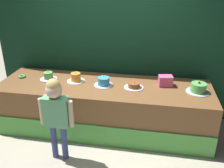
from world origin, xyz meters
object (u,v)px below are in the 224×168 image
cake_far_left (48,76)px  cake_right (134,86)px  donut (22,76)px  child_figure (56,109)px  cake_far_right (198,88)px  cake_left (76,78)px  pink_box (165,81)px  cake_center (104,82)px

cake_far_left → cake_right: bearing=-3.5°
cake_far_left → cake_right: cake_far_left is taller
donut → cake_far_left: 0.48m
child_figure → cake_far_right: (1.88, 0.87, 0.06)m
donut → cake_far_right: bearing=-1.4°
cake_left → pink_box: bearing=3.3°
cake_right → pink_box: bearing=19.1°
cake_far_right → cake_left: bearing=177.9°
child_figure → cake_far_right: 2.07m
cake_right → cake_left: bearing=175.1°
child_figure → cake_left: (-0.03, 0.93, 0.05)m
cake_far_right → donut: bearing=178.6°
child_figure → cake_left: child_figure is taller
pink_box → donut: 2.38m
cake_right → cake_far_right: cake_far_right is taller
pink_box → cake_far_right: bearing=-17.7°
cake_far_left → cake_left: cake_left is taller
cake_center → cake_far_right: 1.43m
cake_left → cake_center: 0.48m
pink_box → donut: (-2.38, -0.08, -0.06)m
cake_far_left → cake_right: (1.43, -0.09, -0.02)m
pink_box → donut: size_ratio=1.75×
donut → cake_left: cake_left is taller
child_figure → pink_box: 1.73m
cake_right → cake_far_right: bearing=0.8°
donut → cake_right: size_ratio=0.39×
child_figure → pink_box: bearing=36.0°
donut → cake_far_left: bearing=0.7°
child_figure → cake_right: bearing=42.6°
donut → cake_center: bearing=-3.0°
pink_box → cake_far_right: (0.48, -0.15, -0.02)m
cake_right → cake_far_right: size_ratio=0.87×
pink_box → cake_far_left: size_ratio=0.76×
child_figure → cake_left: bearing=91.5°
donut → cake_center: (1.43, -0.08, 0.04)m
cake_left → cake_far_right: bearing=-2.1°
cake_far_left → cake_left: bearing=-0.8°
cake_far_left → pink_box: bearing=2.3°
cake_left → donut: bearing=180.0°
donut → cake_left: (0.95, -0.00, 0.04)m
pink_box → cake_right: bearing=-160.9°
cake_left → cake_right: 0.96m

